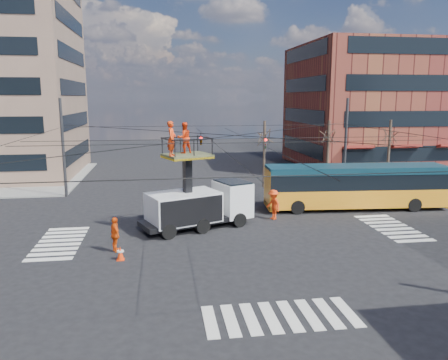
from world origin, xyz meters
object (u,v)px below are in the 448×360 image
Objects in this scene: utility_truck at (199,194)px; flagger at (273,205)px; city_bus at (356,186)px; worker_ground at (115,235)px; traffic_cone at (120,253)px.

utility_truck is 5.31m from flagger.
worker_ground is (-16.47, -6.79, -0.79)m from city_bus.
utility_truck is 3.91× the size of worker_ground.
flagger is (9.49, 6.16, 0.65)m from traffic_cone.
city_bus is 18.08m from traffic_cone.
flagger is at bearing 32.96° from traffic_cone.
city_bus reaches higher than traffic_cone.
utility_truck is 10.26× the size of traffic_cone.
flagger reaches higher than traffic_cone.
flagger is at bearing -8.98° from utility_truck.
city_bus is 6.94m from flagger.
flagger is (9.83, 4.90, 0.07)m from worker_ground.
traffic_cone is (-4.44, -5.00, -1.77)m from utility_truck.
city_bus is 7.02× the size of worker_ground.
worker_ground is 10.99m from flagger.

